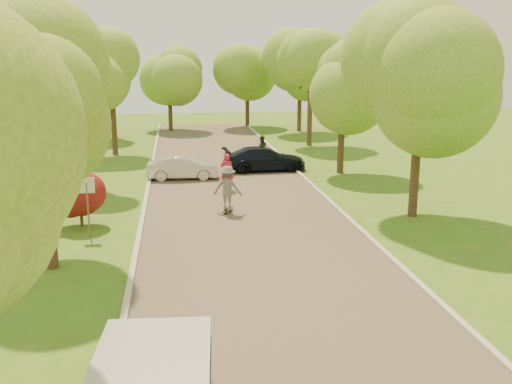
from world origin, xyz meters
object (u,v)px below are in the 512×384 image
longboard (228,210)px  person_olive (261,149)px  silver_sedan (183,168)px  skateboarder (228,188)px  person_striped (227,172)px  dark_sedan (264,159)px  street_sign (87,195)px

longboard → person_olive: 11.64m
silver_sedan → skateboarder: size_ratio=2.02×
person_striped → silver_sedan: bearing=-35.4°
dark_sedan → person_striped: bearing=147.8°
street_sign → dark_sedan: 13.80m
dark_sedan → longboard: dark_sedan is taller
longboard → person_olive: person_olive is taller
skateboarder → person_striped: 4.13m
silver_sedan → dark_sedan: 4.88m
silver_sedan → longboard: size_ratio=3.79×
street_sign → skateboarder: bearing=26.4°
longboard → dark_sedan: bearing=-89.3°
longboard → person_striped: 4.20m
longboard → person_olive: (3.12, 11.19, 0.72)m
dark_sedan → skateboarder: 9.03m
longboard → street_sign: bearing=45.7°
street_sign → person_olive: bearing=58.8°
silver_sedan → person_olive: (4.84, 4.26, 0.21)m
dark_sedan → skateboarder: size_ratio=2.54×
silver_sedan → longboard: bearing=-164.7°
silver_sedan → person_striped: (2.07, -2.82, 0.28)m
silver_sedan → person_olive: bearing=-47.3°
street_sign → silver_sedan: bearing=69.8°
silver_sedan → person_striped: size_ratio=2.07×
person_striped → person_olive: person_striped is taller
street_sign → longboard: size_ratio=2.22×
silver_sedan → skateboarder: skateboarder is taller
silver_sedan → person_olive: person_olive is taller
person_striped → person_olive: (2.77, 7.08, -0.08)m
longboard → person_olive: size_ratio=0.60×
street_sign → skateboarder: (5.22, 2.59, -0.52)m
silver_sedan → dark_sedan: dark_sedan is taller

